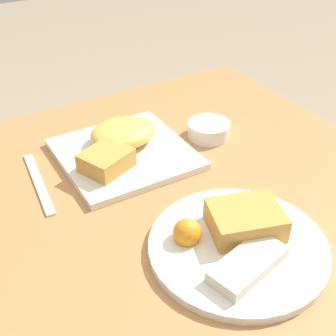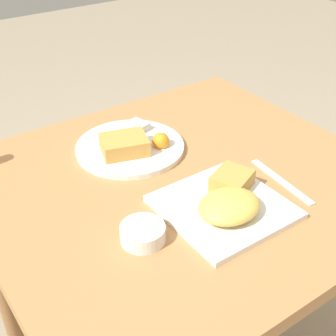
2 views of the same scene
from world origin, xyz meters
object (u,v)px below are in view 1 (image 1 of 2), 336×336
at_px(plate_square_near, 121,147).
at_px(plate_oval_far, 238,241).
at_px(sauce_ramekin, 209,129).
at_px(butter_knife, 39,183).

height_order(plate_square_near, plate_oval_far, plate_square_near).
distance_m(plate_square_near, sauce_ramekin, 0.20).
height_order(plate_square_near, sauce_ramekin, plate_square_near).
distance_m(plate_oval_far, sauce_ramekin, 0.34).
bearing_deg(sauce_ramekin, butter_knife, -2.86).
bearing_deg(plate_square_near, plate_oval_far, 97.26).
height_order(plate_square_near, butter_knife, plate_square_near).
relative_size(plate_square_near, sauce_ramekin, 2.75).
distance_m(plate_square_near, butter_knife, 0.17).
xyz_separation_m(plate_square_near, sauce_ramekin, (-0.19, 0.03, -0.00)).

